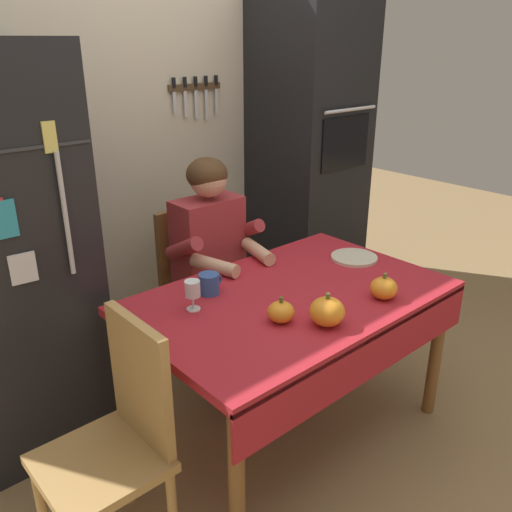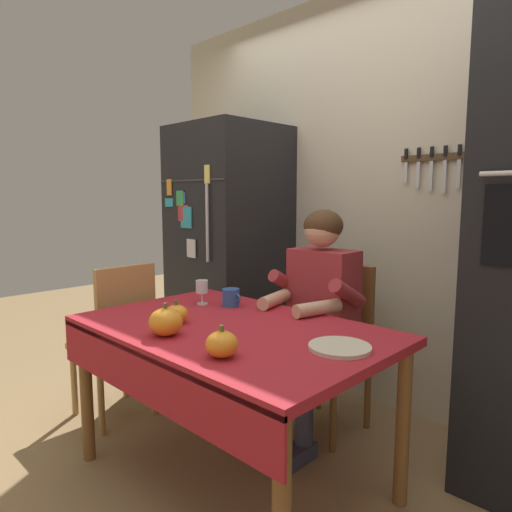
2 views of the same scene
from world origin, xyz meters
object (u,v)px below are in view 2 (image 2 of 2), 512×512
object	(u,v)px
refrigerator	(230,254)
seated_person	(315,305)
chair_behind_person	(335,338)
wine_glass	(202,288)
pumpkin_small	(176,314)
pumpkin_medium	(166,322)
coffee_mug	(231,297)
chair_left_side	(119,335)
serving_tray	(340,347)
dining_table	(228,345)
pumpkin_large	(222,344)

from	to	relation	value
refrigerator	seated_person	size ratio (longest dim) A/B	1.45
chair_behind_person	wine_glass	xyz separation A→B (m)	(-0.44, -0.60, 0.32)
refrigerator	pumpkin_small	bearing A→B (deg)	-53.60
refrigerator	pumpkin_medium	distance (m)	1.44
coffee_mug	pumpkin_medium	distance (m)	0.56
chair_behind_person	chair_left_side	world-z (taller)	same
chair_left_side	coffee_mug	xyz separation A→B (m)	(0.63, 0.31, 0.28)
serving_tray	pumpkin_medium	bearing A→B (deg)	-149.95
dining_table	serving_tray	world-z (taller)	serving_tray
wine_glass	pumpkin_small	size ratio (longest dim) A/B	1.21
seated_person	chair_left_side	xyz separation A→B (m)	(-0.93, -0.64, -0.23)
pumpkin_medium	pumpkin_small	bearing A→B (deg)	130.61
chair_left_side	pumpkin_large	size ratio (longest dim) A/B	7.82
coffee_mug	pumpkin_medium	bearing A→B (deg)	-71.35
wine_glass	pumpkin_small	distance (m)	0.38
coffee_mug	serving_tray	xyz separation A→B (m)	(0.80, -0.18, -0.04)
coffee_mug	chair_behind_person	bearing A→B (deg)	60.47
coffee_mug	pumpkin_medium	xyz separation A→B (m)	(0.18, -0.53, 0.01)
seated_person	wine_glass	size ratio (longest dim) A/B	9.50
coffee_mug	seated_person	bearing A→B (deg)	48.53
wine_glass	pumpkin_large	bearing A→B (deg)	-34.09
refrigerator	chair_left_side	size ratio (longest dim) A/B	1.94
serving_tray	pumpkin_small	bearing A→B (deg)	-163.44
seated_person	pumpkin_large	world-z (taller)	seated_person
pumpkin_large	serving_tray	world-z (taller)	pumpkin_large
refrigerator	coffee_mug	distance (m)	0.93
refrigerator	chair_behind_person	bearing A→B (deg)	-5.26
pumpkin_small	serving_tray	xyz separation A→B (m)	(0.73, 0.22, -0.03)
refrigerator	seated_person	xyz separation A→B (m)	(0.98, -0.28, -0.16)
refrigerator	chair_behind_person	xyz separation A→B (m)	(0.98, -0.09, -0.39)
pumpkin_large	dining_table	bearing A→B (deg)	134.86
refrigerator	wine_glass	xyz separation A→B (m)	(0.54, -0.70, -0.07)
wine_glass	pumpkin_large	size ratio (longest dim) A/B	1.10
chair_behind_person	pumpkin_small	distance (m)	0.99
wine_glass	seated_person	bearing A→B (deg)	43.32
refrigerator	dining_table	bearing A→B (deg)	-42.91
pumpkin_medium	serving_tray	world-z (taller)	pumpkin_medium
seated_person	pumpkin_medium	bearing A→B (deg)	-97.77
chair_behind_person	wine_glass	bearing A→B (deg)	-126.10
dining_table	chair_behind_person	bearing A→B (deg)	87.74
chair_behind_person	serving_tray	world-z (taller)	chair_behind_person
chair_left_side	pumpkin_large	distance (m)	1.23
chair_left_side	wine_glass	size ratio (longest dim) A/B	7.10
chair_left_side	coffee_mug	world-z (taller)	chair_left_side
chair_left_side	coffee_mug	size ratio (longest dim) A/B	7.86
dining_table	wine_glass	bearing A→B (deg)	155.35
seated_person	pumpkin_small	world-z (taller)	seated_person
seated_person	dining_table	bearing A→B (deg)	-92.96
refrigerator	pumpkin_medium	world-z (taller)	refrigerator
chair_left_side	chair_behind_person	bearing A→B (deg)	41.77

